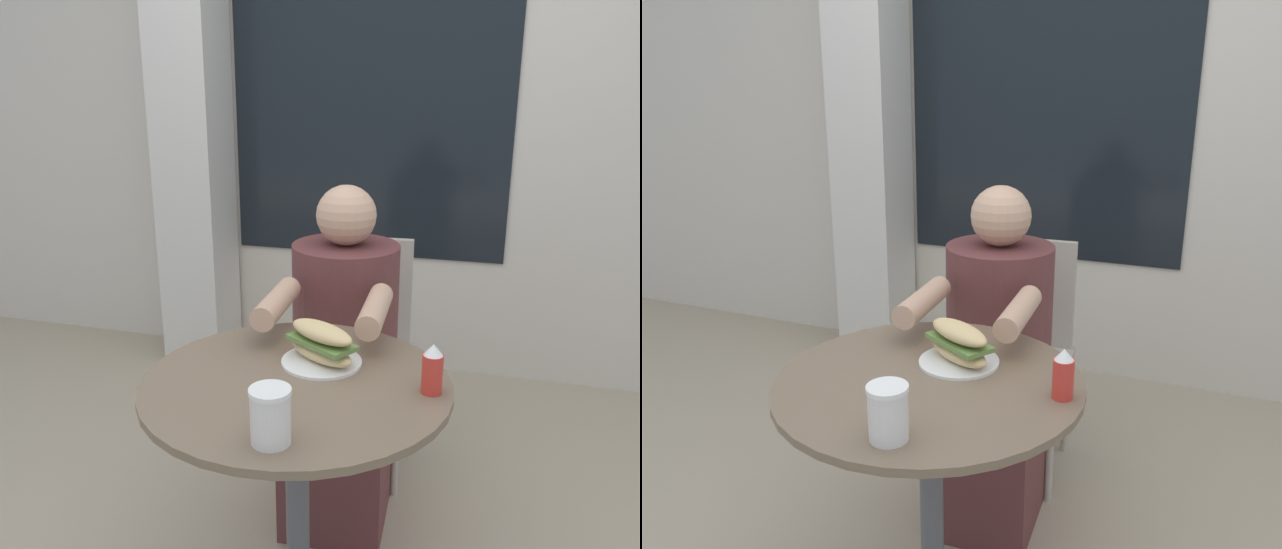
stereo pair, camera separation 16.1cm
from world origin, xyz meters
The scene contains 8 objects.
storefront_wall centered at (0.00, 1.80, 1.40)m, with size 8.00×0.09×2.80m.
lattice_pillar centered at (-1.05, 1.58, 1.20)m, with size 0.31×0.31×2.40m.
cafe_table centered at (0.00, 0.00, 0.56)m, with size 0.74×0.74×0.76m.
diner_chair centered at (-0.03, 0.90, 0.52)m, with size 0.40×0.40×0.87m.
seated_diner centered at (-0.02, 0.55, 0.49)m, with size 0.37×0.63×1.13m.
sandwich_on_plate centered at (0.03, 0.10, 0.80)m, with size 0.21×0.20×0.11m.
drink_cup centered at (0.04, -0.27, 0.81)m, with size 0.08×0.08×0.12m.
condiment_bottle centered at (0.32, 0.02, 0.81)m, with size 0.05×0.05×0.12m.
Camera 2 is at (0.57, -1.22, 1.43)m, focal length 35.00 mm.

